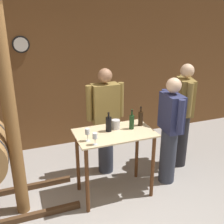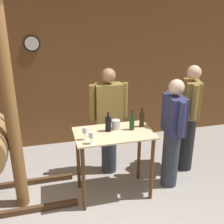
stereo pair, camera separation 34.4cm
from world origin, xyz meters
The scene contains 12 objects.
back_wall centered at (0.00, 2.57, 1.35)m, with size 8.40×0.08×2.70m.
tasting_table centered at (0.22, 0.77, 0.74)m, with size 1.04×0.62×0.95m.
wooden_post centered at (-1.03, 0.85, 1.35)m, with size 0.16×0.16×2.70m.
wine_bottle_far_left centered at (0.16, 0.84, 1.06)m, with size 0.08×0.08×0.27m.
wine_bottle_left centered at (0.47, 0.80, 1.06)m, with size 0.07×0.07×0.28m.
wine_bottle_center centered at (0.64, 0.87, 1.06)m, with size 0.07×0.07×0.28m.
wine_glass_near_left centered at (-0.18, 0.66, 1.07)m, with size 0.06×0.06×0.16m.
wine_glass_near_center centered at (-0.13, 0.53, 1.06)m, with size 0.06×0.06×0.15m.
ice_bucket centered at (0.27, 0.88, 1.01)m, with size 0.11×0.11×0.13m.
person_host centered at (0.29, 1.35, 0.89)m, with size 0.59×0.24×1.69m.
person_visitor_with_scarf centered at (1.07, 0.77, 0.85)m, with size 0.25×0.59×1.61m.
person_visitor_bearded centered at (1.52, 1.11, 0.91)m, with size 0.34×0.56×1.72m.
Camera 2 is at (-0.59, -2.25, 2.40)m, focal length 42.00 mm.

